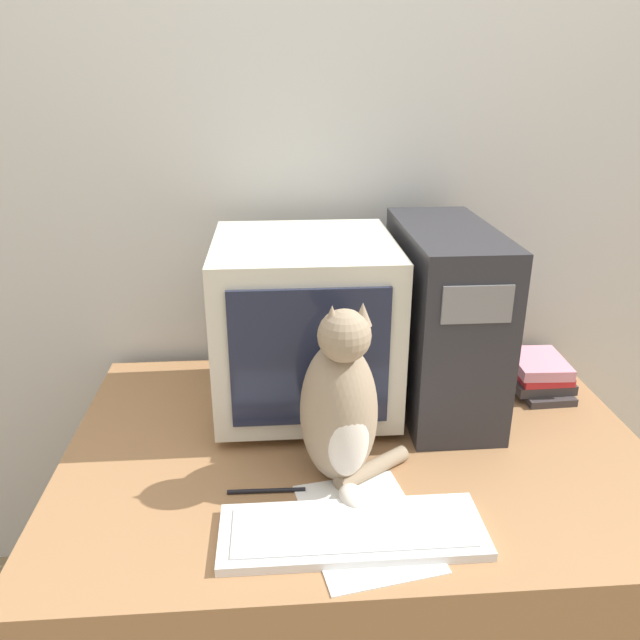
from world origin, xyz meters
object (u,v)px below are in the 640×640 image
object	(u,v)px
computer_tower	(443,318)
keyboard	(352,531)
crt_monitor	(305,323)
cat	(341,408)
book_stack	(537,375)
pen	(266,491)

from	to	relation	value
computer_tower	keyboard	bearing A→B (deg)	-119.62
computer_tower	crt_monitor	bearing A→B (deg)	179.37
cat	book_stack	world-z (taller)	cat
computer_tower	cat	xyz separation A→B (m)	(-0.28, -0.32, -0.06)
keyboard	computer_tower	bearing A→B (deg)	60.38
computer_tower	pen	distance (m)	0.60
computer_tower	keyboard	world-z (taller)	computer_tower
keyboard	cat	size ratio (longest dim) A/B	1.23
crt_monitor	cat	distance (m)	0.33
computer_tower	pen	xyz separation A→B (m)	(-0.44, -0.35, -0.22)
cat	pen	bearing A→B (deg)	-176.98
keyboard	crt_monitor	bearing A→B (deg)	96.76
pen	cat	bearing A→B (deg)	13.69
crt_monitor	pen	size ratio (longest dim) A/B	2.75
crt_monitor	keyboard	distance (m)	0.54
cat	book_stack	xyz separation A→B (m)	(0.56, 0.34, -0.12)
book_stack	pen	world-z (taller)	book_stack
computer_tower	cat	distance (m)	0.43
crt_monitor	book_stack	xyz separation A→B (m)	(0.61, 0.02, -0.17)
computer_tower	pen	world-z (taller)	computer_tower
computer_tower	cat	world-z (taller)	computer_tower
crt_monitor	computer_tower	distance (m)	0.34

